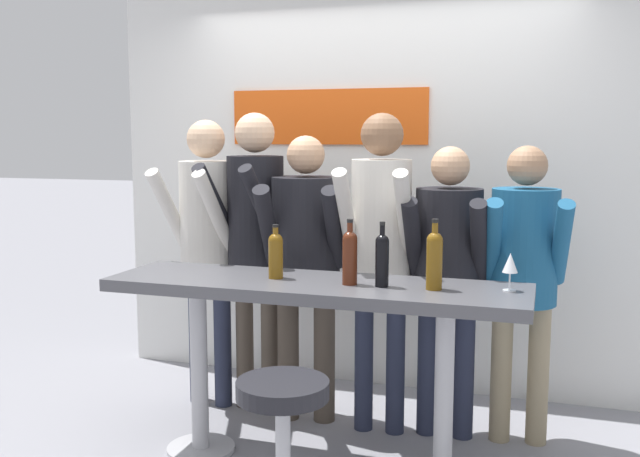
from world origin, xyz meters
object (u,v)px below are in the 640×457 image
(wine_bottle_0, at_px, (276,253))
(wine_glass_0, at_px, (510,264))
(person_left, at_px, (255,227))
(person_center_right, at_px, (448,261))
(wine_bottle_2, at_px, (382,258))
(wine_bottle_3, at_px, (434,258))
(person_far_left, at_px, (207,229))
(tasting_table, at_px, (315,315))
(bar_stool, at_px, (283,439))
(wine_bottle_1, at_px, (350,255))
(person_center, at_px, (381,235))
(person_center_left, at_px, (306,248))
(person_right, at_px, (524,262))

(wine_bottle_0, bearing_deg, wine_glass_0, 2.42)
(person_left, distance_m, person_center_right, 1.16)
(wine_bottle_2, xyz_separation_m, wine_glass_0, (0.58, 0.08, -0.01))
(wine_bottle_3, bearing_deg, wine_bottle_0, 178.35)
(person_far_left, height_order, person_center_right, person_far_left)
(tasting_table, height_order, wine_bottle_3, wine_bottle_3)
(person_far_left, distance_m, person_left, 0.32)
(bar_stool, height_order, wine_bottle_1, wine_bottle_1)
(person_center, bearing_deg, wine_bottle_0, -130.50)
(bar_stool, xyz_separation_m, person_center_left, (-0.35, 1.30, 0.55))
(tasting_table, xyz_separation_m, person_center, (0.20, 0.54, 0.33))
(person_far_left, xyz_separation_m, person_center, (1.10, -0.09, 0.02))
(bar_stool, xyz_separation_m, person_center, (0.10, 1.26, 0.65))
(person_center_left, height_order, person_center_right, person_center_left)
(tasting_table, bearing_deg, person_center_left, 113.05)
(person_center_left, relative_size, wine_bottle_0, 6.16)
(person_left, relative_size, wine_bottle_3, 5.48)
(wine_bottle_1, bearing_deg, wine_bottle_2, -0.17)
(person_center_left, xyz_separation_m, wine_bottle_2, (0.58, -0.59, 0.07))
(wine_bottle_0, bearing_deg, person_right, 27.71)
(wine_bottle_1, height_order, wine_glass_0, wine_bottle_1)
(person_center_left, bearing_deg, wine_bottle_1, -62.44)
(person_center_left, xyz_separation_m, wine_bottle_0, (0.03, -0.55, 0.06))
(tasting_table, bearing_deg, person_center, 69.28)
(wine_bottle_1, distance_m, wine_bottle_3, 0.40)
(person_center, bearing_deg, wine_bottle_3, -57.32)
(person_center, relative_size, wine_bottle_1, 5.67)
(bar_stool, distance_m, person_center, 1.43)
(bar_stool, xyz_separation_m, wine_bottle_3, (0.48, 0.72, 0.64))
(tasting_table, xyz_separation_m, bar_stool, (0.11, -0.73, -0.32))
(person_center_right, bearing_deg, person_right, 3.78)
(person_left, xyz_separation_m, person_center_right, (1.15, -0.04, -0.14))
(person_center, bearing_deg, tasting_table, -112.88)
(tasting_table, bearing_deg, wine_bottle_2, -3.21)
(person_right, bearing_deg, person_far_left, 174.30)
(wine_bottle_2, bearing_deg, person_center_left, 134.66)
(wine_bottle_3, bearing_deg, person_right, 59.31)
(tasting_table, relative_size, wine_bottle_0, 7.63)
(person_right, bearing_deg, person_left, 174.12)
(bar_stool, relative_size, wine_glass_0, 4.02)
(person_right, relative_size, wine_bottle_0, 5.97)
(person_far_left, relative_size, person_left, 0.98)
(tasting_table, relative_size, person_right, 1.28)
(wine_glass_0, bearing_deg, wine_bottle_1, -173.62)
(person_left, xyz_separation_m, person_right, (1.54, -0.00, -0.13))
(person_far_left, bearing_deg, person_center_left, 0.92)
(wine_bottle_0, bearing_deg, bar_stool, -66.96)
(person_center_right, xyz_separation_m, wine_bottle_3, (0.02, -0.60, 0.12))
(tasting_table, bearing_deg, person_center_right, 46.38)
(person_center_right, bearing_deg, tasting_table, -135.18)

